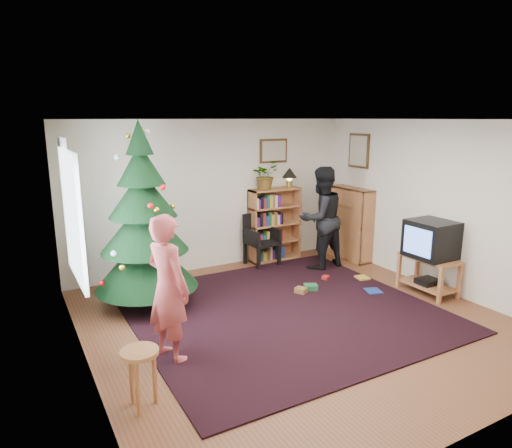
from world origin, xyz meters
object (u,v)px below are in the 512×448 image
christmas_tree (144,231)px  potted_plant (265,175)px  picture_right (359,151)px  person_standing (168,288)px  table_lamp (289,174)px  crt_tv (431,239)px  picture_back (273,151)px  bookshelf_right (350,223)px  person_by_chair (321,218)px  armchair (259,237)px  tv_stand (428,272)px  bookshelf_back (275,224)px  stool (140,363)px

christmas_tree → potted_plant: bearing=21.5°
picture_right → potted_plant: size_ratio=1.18×
person_standing → table_lamp: size_ratio=4.48×
crt_tv → person_standing: 3.91m
picture_back → bookshelf_right: size_ratio=0.42×
bookshelf_right → person_by_chair: 0.86m
picture_back → table_lamp: size_ratio=1.55×
bookshelf_right → potted_plant: size_ratio=2.55×
armchair → picture_right: bearing=-20.9°
tv_stand → potted_plant: (-1.31, 2.50, 1.24)m
bookshelf_back → stool: 4.60m
bookshelf_right → stool: 5.23m
picture_right → potted_plant: picture_right is taller
potted_plant → table_lamp: size_ratio=1.44×
picture_back → stool: picture_back is taller
bookshelf_back → table_lamp: table_lamp is taller
tv_stand → potted_plant: potted_plant is taller
picture_back → picture_right: 1.51m
tv_stand → stool: size_ratio=1.46×
picture_back → potted_plant: (-0.24, -0.14, -0.39)m
bookshelf_right → tv_stand: size_ratio=1.59×
christmas_tree → person_standing: christmas_tree is taller
stool → person_by_chair: (3.73, 2.38, 0.44)m
picture_right → bookshelf_right: picture_right is taller
christmas_tree → potted_plant: (2.41, 0.95, 0.51)m
stool → picture_right: bearing=29.0°
tv_stand → person_by_chair: person_by_chair is taller
christmas_tree → crt_tv: bearing=-22.6°
bookshelf_right → crt_tv: bookshelf_right is taller
crt_tv → person_by_chair: size_ratio=0.35×
crt_tv → picture_right: bearing=82.3°
armchair → potted_plant: 1.09m
crt_tv → stool: (-4.42, -0.68, -0.39)m
crt_tv → picture_back: bearing=112.0°
picture_back → bookshelf_back: bearing=-107.8°
person_by_chair → potted_plant: 1.22m
person_standing → table_lamp: table_lamp is taller
stool → person_by_chair: person_by_chair is taller
armchair → person_standing: (-2.44, -2.39, 0.31)m
picture_back → table_lamp: picture_back is taller
picture_back → armchair: 1.54m
stool → person_standing: bearing=54.7°
person_standing → picture_back: bearing=-67.3°
potted_plant → person_standing: bearing=-136.5°
bookshelf_back → stool: bookshelf_back is taller
potted_plant → armchair: bearing=-152.7°
christmas_tree → person_standing: (-0.19, -1.52, -0.25)m
bookshelf_back → stool: (-3.31, -3.18, -0.23)m
picture_back → potted_plant: picture_back is taller
table_lamp → stool: bearing=-138.6°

